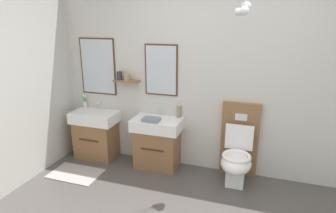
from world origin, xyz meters
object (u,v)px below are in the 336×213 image
object	(u,v)px
toilet	(238,153)
folded_hand_towel	(151,120)
vanity_sink_right	(158,142)
vanity_sink_left	(97,133)
toothbrush_cup	(85,104)
soap_dispenser	(179,111)

from	to	relation	value
toilet	folded_hand_towel	bearing A→B (deg)	-175.29
vanity_sink_right	vanity_sink_left	bearing A→B (deg)	180.00
vanity_sink_left	folded_hand_towel	size ratio (longest dim) A/B	3.25
toothbrush_cup	soap_dispenser	size ratio (longest dim) A/B	1.04
vanity_sink_left	toilet	world-z (taller)	toilet
folded_hand_towel	toothbrush_cup	bearing A→B (deg)	167.90
soap_dispenser	folded_hand_towel	size ratio (longest dim) A/B	0.90
toilet	toothbrush_cup	size ratio (longest dim) A/B	4.83
vanity_sink_right	soap_dispenser	bearing A→B (deg)	29.42
vanity_sink_left	toilet	size ratio (longest dim) A/B	0.71
vanity_sink_left	soap_dispenser	xyz separation A→B (m)	(1.24, 0.15, 0.42)
vanity_sink_left	toothbrush_cup	world-z (taller)	toothbrush_cup
vanity_sink_left	folded_hand_towel	bearing A→B (deg)	-7.10
toothbrush_cup	folded_hand_towel	distance (m)	1.22
vanity_sink_right	soap_dispenser	world-z (taller)	soap_dispenser
vanity_sink_left	soap_dispenser	bearing A→B (deg)	6.81
vanity_sink_right	toothbrush_cup	xyz separation A→B (m)	(-1.23, 0.14, 0.40)
vanity_sink_left	folded_hand_towel	world-z (taller)	folded_hand_towel
soap_dispenser	toilet	bearing A→B (deg)	-11.59
toilet	toothbrush_cup	distance (m)	2.36
toothbrush_cup	soap_dispenser	bearing A→B (deg)	0.38
toilet	soap_dispenser	distance (m)	0.95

